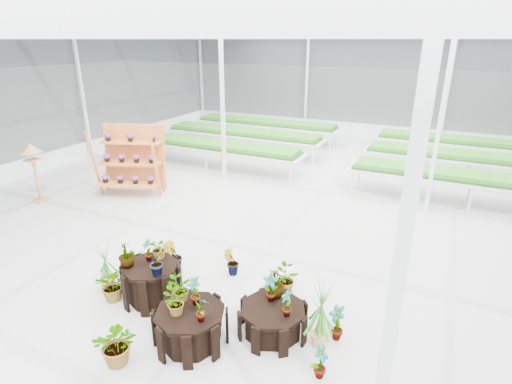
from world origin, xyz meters
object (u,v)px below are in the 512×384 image
at_px(plinth_tall, 152,282).
at_px(shelf_rack, 130,161).
at_px(plinth_low, 273,320).
at_px(plinth_mid, 191,327).
at_px(bird_table, 36,173).

bearing_deg(plinth_tall, shelf_rack, 135.09).
relative_size(plinth_low, shelf_rack, 0.53).
xyz_separation_m(plinth_mid, shelf_rack, (-5.02, 4.40, 0.69)).
xyz_separation_m(plinth_low, bird_table, (-7.86, 2.09, 0.59)).
bearing_deg(plinth_low, plinth_mid, -145.01).
height_order(plinth_low, bird_table, bird_table).
bearing_deg(plinth_tall, plinth_low, 2.60).
height_order(plinth_tall, shelf_rack, shelf_rack).
distance_m(shelf_rack, bird_table, 2.46).
bearing_deg(bird_table, shelf_rack, 62.15).
relative_size(plinth_tall, shelf_rack, 0.50).
height_order(plinth_low, shelf_rack, shelf_rack).
bearing_deg(bird_table, plinth_low, 6.06).
relative_size(plinth_tall, bird_table, 0.59).
bearing_deg(shelf_rack, plinth_tall, -65.44).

